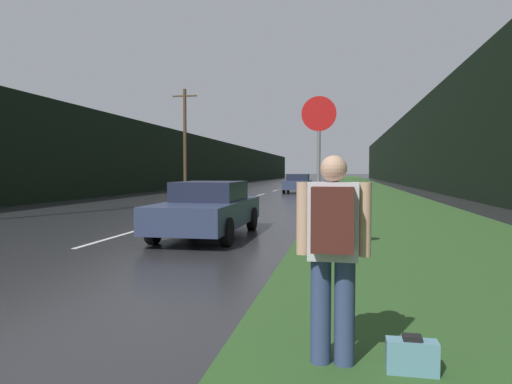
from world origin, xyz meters
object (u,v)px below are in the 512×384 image
object	(u,v)px
stop_sign	(319,160)
suitcase	(412,357)
car_passing_near	(208,208)
car_passing_far	(298,183)
hitchhiker_with_backpack	(333,246)

from	to	relation	value
stop_sign	suitcase	world-z (taller)	stop_sign
car_passing_near	car_passing_far	size ratio (longest dim) A/B	1.07
car_passing_far	stop_sign	bearing A→B (deg)	96.24
hitchhiker_with_backpack	car_passing_far	size ratio (longest dim) A/B	0.41
car_passing_near	car_passing_far	xyz separation A→B (m)	(-0.00, 23.63, 0.02)
hitchhiker_with_backpack	suitcase	bearing A→B (deg)	-3.39
suitcase	car_passing_far	world-z (taller)	car_passing_far
stop_sign	car_passing_near	distance (m)	3.81
stop_sign	car_passing_near	bearing A→B (deg)	141.13
hitchhiker_with_backpack	car_passing_near	size ratio (longest dim) A/B	0.38
hitchhiker_with_backpack	car_passing_far	world-z (taller)	hitchhiker_with_backpack
stop_sign	car_passing_near	world-z (taller)	stop_sign
stop_sign	car_passing_near	size ratio (longest dim) A/B	0.66
suitcase	car_passing_near	distance (m)	8.20
suitcase	car_passing_near	bearing A→B (deg)	118.37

